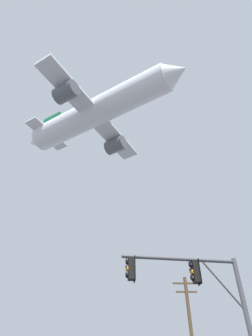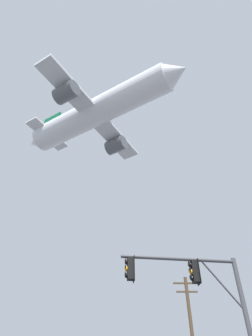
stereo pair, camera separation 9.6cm
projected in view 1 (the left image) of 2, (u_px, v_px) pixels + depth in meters
signal_pole_near at (201, 294)px, 12.03m from camera, size 5.13×0.86×6.14m
utility_pole at (192, 336)px, 22.87m from camera, size 2.20×0.28×9.55m
airplane at (98, 112)px, 40.20m from camera, size 23.51×18.15×7.05m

